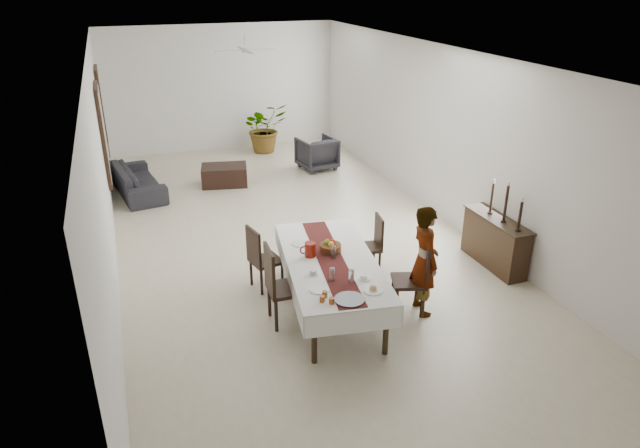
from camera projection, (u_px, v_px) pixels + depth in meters
The scene contains 88 objects.
floor at pixel (291, 237), 10.30m from camera, with size 6.00×12.00×0.00m, color beige.
ceiling at pixel (287, 54), 8.99m from camera, with size 6.00×12.00×0.02m, color white.
wall_back at pixel (222, 88), 14.80m from camera, with size 6.00×0.02×3.20m, color silver.
wall_front at pixel (511, 359), 4.49m from camera, with size 6.00×0.02×3.20m, color silver.
wall_left at pixel (102, 171), 8.72m from camera, with size 0.02×12.00×3.20m, color silver.
wall_right at pixel (444, 135), 10.57m from camera, with size 0.02×12.00×3.20m, color silver.
dining_table_top at pixel (331, 262), 7.82m from camera, with size 1.02×2.46×0.05m, color black.
table_leg_fl at pixel (314, 338), 6.85m from camera, with size 0.07×0.07×0.72m, color black.
table_leg_fr at pixel (386, 330), 7.01m from camera, with size 0.07×0.07×0.72m, color black.
table_leg_bl at pixel (287, 252), 8.94m from camera, with size 0.07×0.07×0.72m, color black.
table_leg_br at pixel (342, 247), 9.10m from camera, with size 0.07×0.07×0.72m, color black.
tablecloth_top at pixel (331, 260), 7.81m from camera, with size 1.21×2.64×0.01m, color white.
tablecloth_drape_left at pixel (288, 274), 7.76m from camera, with size 0.01×2.64×0.31m, color silver.
tablecloth_drape_right at pixel (372, 265), 7.98m from camera, with size 0.01×2.64×0.31m, color white.
tablecloth_drape_near at pixel (354, 322), 6.69m from camera, with size 1.21×0.01×0.31m, color white.
tablecloth_drape_far at pixel (313, 230), 9.05m from camera, with size 1.21×0.01×0.31m, color silver.
table_runner at pixel (331, 259), 7.81m from camera, with size 0.36×2.56×0.00m, color maroon.
red_pitcher at pixel (310, 250), 7.86m from camera, with size 0.15×0.15×0.20m, color maroon.
pitcher_handle at pixel (304, 250), 7.84m from camera, with size 0.12×0.12×0.02m, color maroon.
wine_glass_near at pixel (351, 276), 7.20m from camera, with size 0.07×0.07×0.17m, color white.
wine_glass_mid at pixel (332, 274), 7.25m from camera, with size 0.07×0.07×0.17m, color silver.
wine_glass_far at pixel (333, 252), 7.83m from camera, with size 0.07×0.07×0.17m, color white.
teacup_right at pixel (364, 277), 7.30m from camera, with size 0.09×0.09×0.06m, color white.
saucer_right at pixel (364, 279), 7.31m from camera, with size 0.15×0.15×0.01m, color white.
teacup_left at pixel (313, 272), 7.42m from camera, with size 0.09×0.09×0.06m, color silver.
saucer_left at pixel (313, 274), 7.43m from camera, with size 0.15×0.15×0.01m, color white.
plate_near_right at pixel (373, 290), 7.04m from camera, with size 0.25×0.25×0.02m, color white.
bread_near_right at pixel (373, 288), 7.03m from camera, with size 0.09×0.09×0.09m, color tan.
plate_near_left at pixel (319, 289), 7.06m from camera, with size 0.25×0.25×0.02m, color white.
plate_far_left at pixel (300, 243), 8.25m from camera, with size 0.25×0.25×0.02m, color white.
serving_tray at pixel (349, 299), 6.84m from camera, with size 0.37×0.37×0.02m, color #444549.
jam_jar_a at pixel (332, 301), 6.76m from camera, with size 0.07×0.07×0.08m, color #9C4916.
jam_jar_b at pixel (322, 299), 6.80m from camera, with size 0.07×0.07×0.08m, color #944315.
jam_jar_c at pixel (325, 294), 6.90m from camera, with size 0.07×0.07×0.08m, color brown.
fruit_basket at pixel (330, 248), 8.02m from camera, with size 0.31×0.31×0.10m, color brown.
fruit_red at pixel (332, 242), 8.02m from camera, with size 0.09×0.09×0.09m, color maroon.
fruit_green at pixel (327, 242), 8.01m from camera, with size 0.08×0.08×0.08m, color olive.
fruit_yellow at pixel (331, 244), 7.95m from camera, with size 0.09×0.09×0.09m, color yellow.
chair_right_near_seat at pixel (409, 281), 7.88m from camera, with size 0.45×0.45×0.05m, color black.
chair_right_near_leg_fl at pixel (423, 304), 7.82m from camera, with size 0.04×0.04×0.44m, color black.
chair_right_near_leg_fr at pixel (418, 290), 8.15m from camera, with size 0.04×0.04×0.44m, color black.
chair_right_near_leg_bl at pixel (397, 304), 7.81m from camera, with size 0.04×0.04×0.44m, color black.
chair_right_near_leg_br at pixel (393, 290), 8.14m from camera, with size 0.04×0.04×0.44m, color black.
chair_right_near_back at pixel (425, 262), 7.76m from camera, with size 0.45×0.04×0.57m, color black.
chair_right_far_seat at pixel (367, 248), 8.97m from camera, with size 0.39×0.39×0.04m, color black.
chair_right_far_leg_fl at pixel (380, 264), 8.94m from camera, with size 0.04×0.04×0.39m, color black.
chair_right_far_leg_fr at pixel (374, 254), 9.23m from camera, with size 0.04×0.04×0.39m, color black.
chair_right_far_leg_bl at pixel (360, 265), 8.88m from camera, with size 0.04×0.04×0.39m, color black.
chair_right_far_leg_br at pixel (355, 256), 9.17m from camera, with size 0.04×0.04×0.39m, color black.
chair_right_far_back at pixel (379, 231), 8.89m from camera, with size 0.39×0.04×0.50m, color black.
chair_left_near_seat at pixel (286, 289), 7.63m from camera, with size 0.48×0.48×0.05m, color black.
chair_left_near_leg_fl at pixel (269, 301), 7.85m from camera, with size 0.05×0.05×0.48m, color black.
chair_left_near_leg_fr at pixel (276, 316), 7.51m from camera, with size 0.05×0.05×0.48m, color black.
chair_left_near_leg_bl at pixel (297, 296), 7.96m from camera, with size 0.05×0.05×0.48m, color black.
chair_left_near_leg_br at pixel (305, 311), 7.62m from camera, with size 0.05×0.05×0.48m, color black.
chair_left_near_back at pixel (270, 270), 7.43m from camera, with size 0.48×0.04×0.61m, color black.
chair_left_far_seat at pixel (266, 261), 8.50m from camera, with size 0.42×0.42×0.05m, color black.
chair_left_far_leg_fl at pixel (251, 273), 8.64m from camera, with size 0.04×0.04×0.42m, color black.
chair_left_far_leg_fr at pixel (262, 282), 8.37m from camera, with size 0.04×0.04×0.42m, color black.
chair_left_far_leg_bl at pixel (271, 267), 8.81m from camera, with size 0.04×0.04×0.42m, color black.
chair_left_far_leg_br at pixel (282, 276), 8.54m from camera, with size 0.04×0.04×0.42m, color black.
chair_left_far_back at pixel (253, 246), 8.28m from camera, with size 0.42×0.04×0.54m, color black.
woman at pixel (425, 261), 7.75m from camera, with size 0.58×0.38×1.59m, color gray.
sideboard_body at pixel (495, 243), 9.16m from camera, with size 0.35×1.32×0.79m, color black.
sideboard_top at pixel (498, 219), 9.00m from camera, with size 0.39×1.38×0.03m, color black.
candlestick_near_base at pixel (518, 230), 8.57m from camera, with size 0.09×0.09×0.03m, color black.
candlestick_near_shaft at pixel (520, 216), 8.48m from camera, with size 0.04×0.04×0.44m, color black.
candlestick_near_candle at pixel (523, 200), 8.37m from camera, with size 0.03×0.03×0.07m, color beige.
candlestick_mid_base at pixel (503, 221), 8.87m from camera, with size 0.09×0.09×0.03m, color black.
candlestick_mid_shaft at pixel (506, 203), 8.75m from camera, with size 0.04×0.04×0.57m, color black.
candlestick_mid_candle at pixel (509, 183), 8.62m from camera, with size 0.03×0.03×0.07m, color beige.
candlestick_far_base at pixel (490, 213), 9.18m from camera, with size 0.09×0.09×0.03m, color black.
candlestick_far_shaft at pixel (492, 198), 9.07m from camera, with size 0.04×0.04×0.48m, color black.
candlestick_far_candle at pixel (494, 181), 8.96m from camera, with size 0.03×0.03×0.07m, color white.
sofa at pixel (138, 180), 12.19m from camera, with size 2.04×0.80×0.59m, color #28262B.
armchair at pixel (317, 153), 13.69m from camera, with size 0.82×0.85×0.77m, color #2A282D.
coffee_table at pixel (224, 175), 12.72m from camera, with size 0.99×0.66×0.44m, color black.
potted_plant at pixel (265, 128), 14.92m from camera, with size 1.15×1.00×1.28m, color #3D6327.
mirror_frame_near at pixel (103, 135), 10.62m from camera, with size 0.06×1.05×1.85m, color black.
mirror_glass_near at pixel (105, 135), 10.63m from camera, with size 0.01×0.90×1.70m, color silver.
mirror_frame_far at pixel (102, 111), 12.43m from camera, with size 0.06×1.05×1.85m, color black.
mirror_glass_far at pixel (104, 111), 12.44m from camera, with size 0.01×0.90×1.70m, color silver.
fan_rod at pixel (245, 40), 11.61m from camera, with size 0.04×0.04×0.20m, color silver.
fan_hub at pixel (245, 50), 11.69m from camera, with size 0.16×0.16×0.08m, color silver.
fan_blade_n at pixel (242, 48), 11.99m from camera, with size 0.10×0.55×0.01m, color silver.
fan_blade_s at pixel (249, 52), 11.39m from camera, with size 0.10×0.55×0.01m, color silver.
fan_blade_e at pixel (262, 50), 11.80m from camera, with size 0.55×0.10×0.01m, color white.
fan_blade_w at pixel (228, 51), 11.59m from camera, with size 0.55×0.10×0.01m, color white.
Camera 1 is at (-2.66, -8.94, 4.40)m, focal length 32.00 mm.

